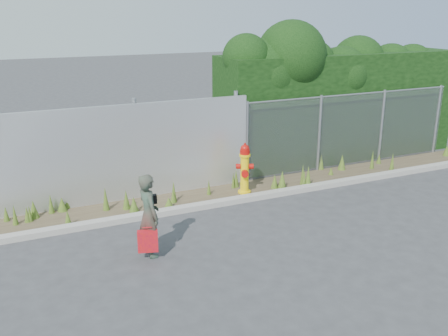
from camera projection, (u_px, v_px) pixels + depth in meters
ground at (268, 235)px, 9.63m from camera, size 80.00×80.00×0.00m
curb at (229, 201)px, 11.17m from camera, size 16.00×0.22×0.12m
weed_strip at (200, 192)px, 11.54m from camera, size 16.00×1.33×0.54m
corrugated_fence at (67, 160)px, 10.62m from camera, size 8.50×0.21×2.30m
chainlink_fence at (351, 130)px, 13.60m from camera, size 6.50×0.07×2.05m
hedge at (330, 88)px, 14.14m from camera, size 7.35×2.01×3.92m
fire_hydrant at (245, 170)px, 11.64m from camera, size 0.41×0.37×1.23m
woman at (149, 215)px, 8.66m from camera, size 0.42×0.58×1.51m
red_tote_bag at (148, 241)px, 8.57m from camera, size 0.35×0.13×0.45m
black_shoulder_bag at (151, 199)px, 8.83m from camera, size 0.22×0.09×0.16m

